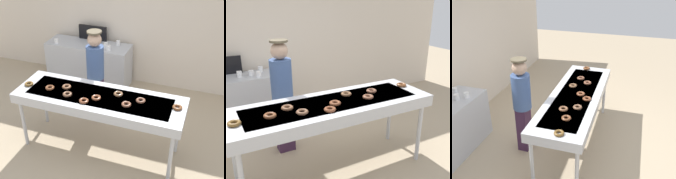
{
  "view_description": "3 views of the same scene",
  "coord_description": "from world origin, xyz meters",
  "views": [
    {
      "loc": [
        1.44,
        -3.44,
        3.37
      ],
      "look_at": [
        0.12,
        0.22,
        1.0
      ],
      "focal_mm": 48.47,
      "sensor_mm": 36.0,
      "label": 1
    },
    {
      "loc": [
        -1.34,
        -2.66,
        2.23
      ],
      "look_at": [
        0.21,
        0.25,
        1.04
      ],
      "focal_mm": 42.61,
      "sensor_mm": 36.0,
      "label": 2
    },
    {
      "loc": [
        -3.66,
        -0.9,
        2.95
      ],
      "look_at": [
        0.04,
        0.22,
        1.03
      ],
      "focal_mm": 40.96,
      "sensor_mm": 36.0,
      "label": 3
    }
  ],
  "objects": [
    {
      "name": "paper_cup_1",
      "position": [
        -0.4,
        2.08,
        0.95
      ],
      "size": [
        0.08,
        0.08,
        0.1
      ],
      "primitive_type": "cylinder",
      "color": "white",
      "rests_on": "prep_counter"
    },
    {
      "name": "chocolate_donut_0",
      "position": [
        -0.55,
        0.05,
        1.01
      ],
      "size": [
        0.18,
        0.18,
        0.04
      ],
      "primitive_type": "torus",
      "rotation": [
        0.0,
        0.0,
        0.48
      ],
      "color": "brown",
      "rests_on": "fryer_conveyor"
    },
    {
      "name": "worker_baker",
      "position": [
        -0.39,
        0.8,
        0.92
      ],
      "size": [
        0.3,
        0.3,
        1.66
      ],
      "rotation": [
        0.0,
        0.0,
        3.4
      ],
      "color": "#391F3A",
      "rests_on": "ground"
    },
    {
      "name": "chocolate_donut_4",
      "position": [
        -1.14,
        -0.07,
        1.01
      ],
      "size": [
        0.16,
        0.16,
        0.04
      ],
      "primitive_type": "torus",
      "rotation": [
        0.0,
        0.0,
        1.76
      ],
      "color": "brown",
      "rests_on": "fryer_conveyor"
    },
    {
      "name": "paper_cup_4",
      "position": [
        -0.6,
        1.89,
        0.95
      ],
      "size": [
        0.08,
        0.08,
        0.1
      ],
      "primitive_type": "cylinder",
      "color": "white",
      "rests_on": "prep_counter"
    },
    {
      "name": "paper_cup_3",
      "position": [
        -1.65,
        1.74,
        0.95
      ],
      "size": [
        0.08,
        0.08,
        0.1
      ],
      "primitive_type": "cylinder",
      "color": "white",
      "rests_on": "prep_counter"
    },
    {
      "name": "chocolate_donut_3",
      "position": [
        0.45,
        -0.1,
        1.01
      ],
      "size": [
        0.17,
        0.17,
        0.04
      ],
      "primitive_type": "torus",
      "rotation": [
        0.0,
        0.0,
        1.3
      ],
      "color": "brown",
      "rests_on": "fryer_conveyor"
    },
    {
      "name": "prep_counter",
      "position": [
        -1.02,
        1.93,
        0.45
      ],
      "size": [
        1.78,
        0.61,
        0.9
      ],
      "primitive_type": "cube",
      "color": "#B7BABF",
      "rests_on": "ground"
    },
    {
      "name": "paper_cup_0",
      "position": [
        -0.79,
        1.92,
        0.95
      ],
      "size": [
        0.08,
        0.08,
        0.1
      ],
      "primitive_type": "cylinder",
      "color": "white",
      "rests_on": "prep_counter"
    },
    {
      "name": "chocolate_donut_6",
      "position": [
        -0.78,
        -0.06,
        1.01
      ],
      "size": [
        0.16,
        0.16,
        0.04
      ],
      "primitive_type": "torus",
      "rotation": [
        0.0,
        0.0,
        1.38
      ],
      "color": "brown",
      "rests_on": "fryer_conveyor"
    },
    {
      "name": "chocolate_donut_1",
      "position": [
        -0.44,
        -0.14,
        1.01
      ],
      "size": [
        0.19,
        0.19,
        0.04
      ],
      "primitive_type": "torus",
      "rotation": [
        0.0,
        0.0,
        2.43
      ],
      "color": "brown",
      "rests_on": "fryer_conveyor"
    },
    {
      "name": "chocolate_donut_7",
      "position": [
        0.61,
        0.06,
        1.01
      ],
      "size": [
        0.19,
        0.19,
        0.04
      ],
      "primitive_type": "torus",
      "rotation": [
        0.0,
        0.0,
        2.43
      ],
      "color": "brown",
      "rests_on": "fryer_conveyor"
    },
    {
      "name": "ground_plane",
      "position": [
        0.0,
        0.0,
        0.0
      ],
      "size": [
        16.0,
        16.0,
        0.0
      ],
      "primitive_type": "plane",
      "color": "tan"
    },
    {
      "name": "chocolate_donut_9",
      "position": [
        0.26,
        0.12,
        1.01
      ],
      "size": [
        0.18,
        0.18,
        0.04
      ],
      "primitive_type": "torus",
      "rotation": [
        0.0,
        0.0,
        1.18
      ],
      "color": "brown",
      "rests_on": "fryer_conveyor"
    },
    {
      "name": "back_wall",
      "position": [
        0.0,
        2.38,
        1.51
      ],
      "size": [
        8.0,
        0.12,
        3.01
      ],
      "primitive_type": "cube",
      "color": "beige",
      "rests_on": "ground"
    },
    {
      "name": "fryer_conveyor",
      "position": [
        0.0,
        0.0,
        0.91
      ],
      "size": [
        2.53,
        0.81,
        0.99
      ],
      "color": "#B7BABF",
      "rests_on": "ground"
    },
    {
      "name": "menu_display",
      "position": [
        -1.02,
        2.19,
        1.06
      ],
      "size": [
        0.63,
        0.04,
        0.31
      ],
      "primitive_type": "cube",
      "color": "black",
      "rests_on": "prep_counter"
    },
    {
      "name": "chocolate_donut_8",
      "position": [
        -0.14,
        -0.22,
        1.01
      ],
      "size": [
        0.17,
        0.17,
        0.04
      ],
      "primitive_type": "torus",
      "rotation": [
        0.0,
        0.0,
        1.88
      ],
      "color": "brown",
      "rests_on": "fryer_conveyor"
    },
    {
      "name": "paper_cup_2",
      "position": [
        -0.5,
        1.77,
        0.95
      ],
      "size": [
        0.08,
        0.08,
        0.1
      ],
      "primitive_type": "cylinder",
      "color": "white",
      "rests_on": "prep_counter"
    },
    {
      "name": "chocolate_donut_2",
      "position": [
        -0.01,
        -0.08,
        1.01
      ],
      "size": [
        0.18,
        0.18,
        0.04
      ],
      "primitive_type": "torus",
      "rotation": [
        0.0,
        0.0,
        2.04
      ],
      "color": "brown",
      "rests_on": "fryer_conveyor"
    },
    {
      "name": "chocolate_donut_5",
      "position": [
        1.13,
        0.07,
        1.01
      ],
      "size": [
        0.18,
        0.18,
        0.04
      ],
      "primitive_type": "torus",
      "rotation": [
        0.0,
        0.0,
        1.09
      ],
      "color": "brown",
      "rests_on": "fryer_conveyor"
    }
  ]
}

